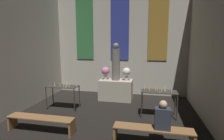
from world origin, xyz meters
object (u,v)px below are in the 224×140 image
(candle_rack_right, at_px, (159,95))
(person_seated, at_px, (163,117))
(flower_vase_right, at_px, (126,72))
(pew_back_right, at_px, (153,132))
(altar, at_px, (116,90))
(flower_vase_left, at_px, (105,72))
(pew_back_left, at_px, (41,121))
(statue, at_px, (116,63))
(candle_rack_left, at_px, (63,89))

(candle_rack_right, xyz_separation_m, person_seated, (-0.01, -1.72, -0.02))
(flower_vase_right, xyz_separation_m, person_seated, (1.26, -3.19, -0.49))
(person_seated, bearing_deg, pew_back_right, -180.00)
(altar, relative_size, flower_vase_right, 2.59)
(altar, xyz_separation_m, flower_vase_left, (-0.46, 0.00, 0.78))
(candle_rack_right, bearing_deg, pew_back_right, -97.32)
(pew_back_left, height_order, pew_back_right, same)
(pew_back_right, bearing_deg, flower_vase_right, 108.19)
(statue, bearing_deg, pew_back_right, -64.75)
(flower_vase_left, height_order, pew_back_left, flower_vase_left)
(altar, relative_size, candle_rack_left, 1.21)
(candle_rack_right, bearing_deg, flower_vase_right, 130.80)
(flower_vase_left, xyz_separation_m, flower_vase_right, (0.91, 0.00, 0.00))
(pew_back_left, bearing_deg, statue, 64.75)
(flower_vase_left, relative_size, candle_rack_left, 0.47)
(flower_vase_right, height_order, pew_back_right, flower_vase_right)
(flower_vase_left, bearing_deg, altar, 0.00)
(flower_vase_left, distance_m, pew_back_left, 3.48)
(flower_vase_right, relative_size, pew_back_right, 0.29)
(pew_back_right, distance_m, person_seated, 0.47)
(flower_vase_left, relative_size, pew_back_left, 0.29)
(candle_rack_left, height_order, person_seated, person_seated)
(candle_rack_right, bearing_deg, flower_vase_left, 146.03)
(candle_rack_left, xyz_separation_m, pew_back_left, (0.21, -1.72, -0.44))
(statue, bearing_deg, flower_vase_left, 180.00)
(flower_vase_right, bearing_deg, candle_rack_left, -145.95)
(candle_rack_left, distance_m, pew_back_right, 3.68)
(altar, height_order, person_seated, person_seated)
(statue, relative_size, pew_back_left, 0.83)
(altar, distance_m, candle_rack_right, 2.29)
(statue, distance_m, candle_rack_left, 2.42)
(altar, bearing_deg, candle_rack_right, -40.43)
(pew_back_left, bearing_deg, flower_vase_left, 71.81)
(person_seated, bearing_deg, flower_vase_right, 111.57)
(pew_back_left, bearing_deg, person_seated, 0.00)
(altar, xyz_separation_m, candle_rack_right, (1.73, -1.47, 0.32))
(candle_rack_left, distance_m, pew_back_left, 1.79)
(flower_vase_right, height_order, candle_rack_left, flower_vase_right)
(candle_rack_right, height_order, pew_back_right, candle_rack_right)
(altar, bearing_deg, statue, 0.00)
(statue, bearing_deg, pew_back_left, -115.25)
(flower_vase_right, xyz_separation_m, pew_back_left, (-1.96, -3.19, -0.90))
(candle_rack_right, distance_m, person_seated, 1.72)
(candle_rack_right, xyz_separation_m, pew_back_right, (-0.22, -1.72, -0.44))
(flower_vase_left, distance_m, candle_rack_left, 1.99)
(candle_rack_left, bearing_deg, pew_back_left, -82.88)
(candle_rack_right, bearing_deg, candle_rack_left, -180.00)
(candle_rack_left, xyz_separation_m, pew_back_right, (3.22, -1.72, -0.44))
(pew_back_right, bearing_deg, person_seated, 0.00)
(flower_vase_left, xyz_separation_m, person_seated, (2.17, -3.19, -0.49))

